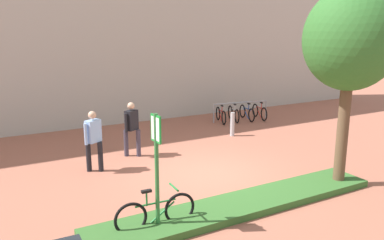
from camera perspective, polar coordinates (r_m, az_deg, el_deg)
The scene contains 10 objects.
ground_plane at distance 10.64m, azimuth 2.12°, elevation -7.96°, with size 60.00×60.00×0.00m, color #9E5B47.
building_facade at distance 16.83m, azimuth -11.52°, elevation 16.73°, with size 28.00×1.20×10.00m, color #B2ADA3.
planter_strip at distance 8.67m, azimuth 7.44°, elevation -12.48°, with size 7.00×1.10×0.16m, color #336028.
tree_sidewalk at distance 9.84m, azimuth 22.66°, elevation 10.92°, with size 2.22×2.22×4.87m.
parking_sign_post at distance 7.19m, azimuth -5.33°, elevation -5.36°, with size 0.08×0.36×2.34m.
bike_at_sign at distance 7.71m, azimuth -5.40°, elevation -13.61°, with size 1.68×0.42×0.86m.
bike_rack_cluster at distance 17.04m, azimuth 7.25°, elevation 1.09°, with size 2.63×1.74×0.83m.
bollard_steel at distance 14.37m, azimuth 6.06°, elevation -0.64°, with size 0.16×0.16×0.90m, color #ADADB2.
person_casual_tan at distance 10.84m, azimuth -14.53°, elevation -2.52°, with size 0.55×0.40×1.72m.
person_suited_navy at distance 11.95m, azimuth -9.01°, elevation -0.85°, with size 0.54×0.41×1.72m.
Camera 1 is at (-5.16, -8.52, 3.77)m, focal length 35.66 mm.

